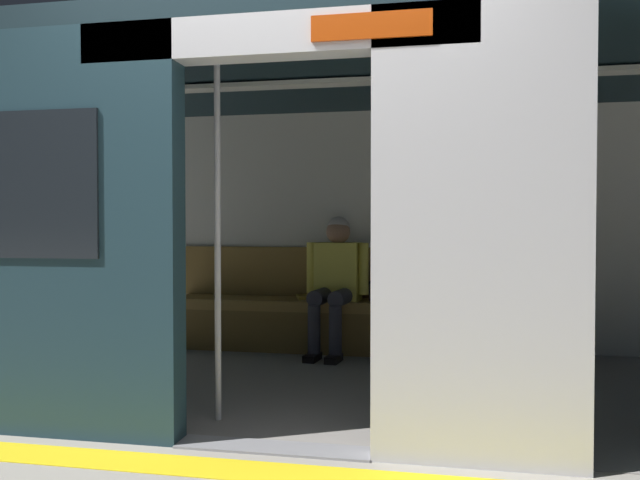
{
  "coord_description": "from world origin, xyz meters",
  "views": [
    {
      "loc": [
        -0.85,
        3.08,
        1.12
      ],
      "look_at": [
        0.04,
        -1.37,
        1.0
      ],
      "focal_mm": 36.46,
      "sensor_mm": 36.0,
      "label": 1
    }
  ],
  "objects_px": {
    "train_car": "(315,167)",
    "grab_pole_door": "(218,235)",
    "book": "(306,297)",
    "handbag": "(385,291)",
    "bench_seat": "(349,313)",
    "person_seated": "(335,275)"
  },
  "relations": [
    {
      "from": "train_car",
      "to": "grab_pole_door",
      "type": "xyz_separation_m",
      "value": [
        0.37,
        0.91,
        -0.45
      ]
    },
    {
      "from": "book",
      "to": "handbag",
      "type": "bearing_deg",
      "value": 156.99
    },
    {
      "from": "train_car",
      "to": "handbag",
      "type": "relative_size",
      "value": 24.62
    },
    {
      "from": "handbag",
      "to": "book",
      "type": "bearing_deg",
      "value": -3.38
    },
    {
      "from": "book",
      "to": "bench_seat",
      "type": "bearing_deg",
      "value": 147.79
    },
    {
      "from": "bench_seat",
      "to": "person_seated",
      "type": "xyz_separation_m",
      "value": [
        0.11,
        0.05,
        0.33
      ]
    },
    {
      "from": "person_seated",
      "to": "grab_pole_door",
      "type": "height_order",
      "value": "grab_pole_door"
    },
    {
      "from": "person_seated",
      "to": "grab_pole_door",
      "type": "distance_m",
      "value": 2.06
    },
    {
      "from": "train_car",
      "to": "grab_pole_door",
      "type": "bearing_deg",
      "value": 68.06
    },
    {
      "from": "train_car",
      "to": "grab_pole_door",
      "type": "distance_m",
      "value": 1.09
    },
    {
      "from": "bench_seat",
      "to": "handbag",
      "type": "xyz_separation_m",
      "value": [
        -0.31,
        -0.05,
        0.19
      ]
    },
    {
      "from": "book",
      "to": "grab_pole_door",
      "type": "distance_m",
      "value": 2.22
    },
    {
      "from": "train_car",
      "to": "person_seated",
      "type": "height_order",
      "value": "train_car"
    },
    {
      "from": "train_car",
      "to": "grab_pole_door",
      "type": "height_order",
      "value": "train_car"
    },
    {
      "from": "person_seated",
      "to": "book",
      "type": "bearing_deg",
      "value": -25.92
    },
    {
      "from": "book",
      "to": "person_seated",
      "type": "bearing_deg",
      "value": 134.45
    },
    {
      "from": "person_seated",
      "to": "grab_pole_door",
      "type": "bearing_deg",
      "value": 80.83
    },
    {
      "from": "handbag",
      "to": "grab_pole_door",
      "type": "xyz_separation_m",
      "value": [
        0.74,
        2.09,
        0.52
      ]
    },
    {
      "from": "bench_seat",
      "to": "person_seated",
      "type": "distance_m",
      "value": 0.35
    },
    {
      "from": "person_seated",
      "to": "grab_pole_door",
      "type": "xyz_separation_m",
      "value": [
        0.32,
        1.99,
        0.38
      ]
    },
    {
      "from": "handbag",
      "to": "book",
      "type": "height_order",
      "value": "handbag"
    },
    {
      "from": "train_car",
      "to": "book",
      "type": "distance_m",
      "value": 1.64
    }
  ]
}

